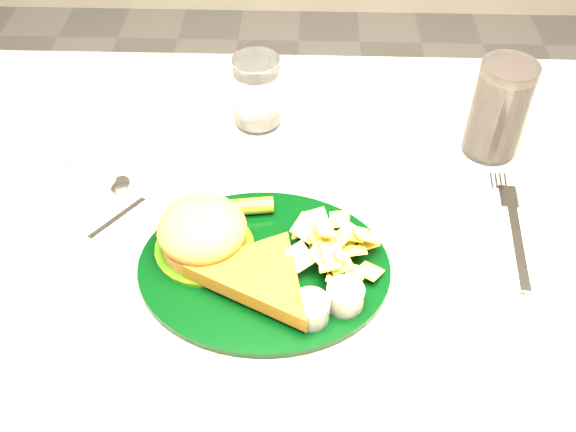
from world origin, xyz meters
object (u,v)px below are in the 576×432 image
Objects in this scene: table at (282,363)px; dinner_plate at (263,250)px; cola_glass at (499,110)px; fork_napkin at (516,241)px; water_glass at (257,92)px.

dinner_plate is (-0.02, -0.10, 0.41)m from table.
fork_napkin is at bearing -90.05° from cola_glass.
cola_glass reaches higher than dinner_plate.
table is 0.49m from fork_napkin.
dinner_plate is 0.33m from fork_napkin.
fork_napkin is (0.35, -0.25, -0.05)m from water_glass.
cola_glass reaches higher than table.
fork_napkin is at bearing -9.02° from table.
dinner_plate is 0.30m from water_glass.
table is 8.21× the size of cola_glass.
dinner_plate is 2.13× the size of cola_glass.
cola_glass reaches higher than fork_napkin.
dinner_plate is at bearing -98.57° from table.
table is at bearing 83.18° from dinner_plate.
cola_glass reaches higher than water_glass.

